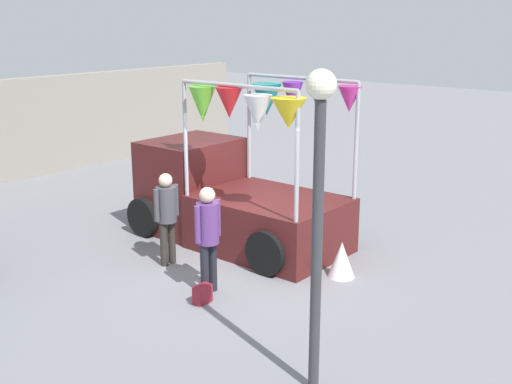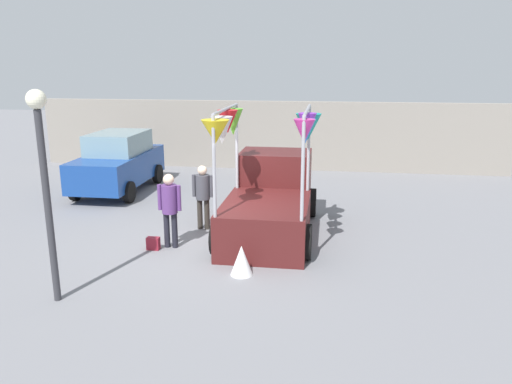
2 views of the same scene
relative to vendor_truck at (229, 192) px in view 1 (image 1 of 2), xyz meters
name	(u,v)px [view 1 (image 1 of 2)]	position (x,y,z in m)	size (l,w,h in m)	color
ground_plane	(233,266)	(-1.05, -1.03, -0.92)	(60.00, 60.00, 0.00)	slate
vendor_truck	(229,192)	(0.00, 0.00, 0.00)	(2.53, 4.17, 3.09)	#4C1919
person_customer	(208,230)	(-2.07, -1.45, 0.10)	(0.53, 0.34, 1.68)	black
person_vendor	(167,210)	(-1.66, -0.09, 0.05)	(0.53, 0.34, 1.60)	#2D2823
handbag	(202,294)	(-2.42, -1.65, -0.78)	(0.28, 0.16, 0.28)	maroon
street_lamp	(318,187)	(-3.24, -4.22, 1.47)	(0.32, 0.32, 3.62)	#333338
folded_kite_bundle_white	(342,259)	(-0.25, -2.69, -0.62)	(0.44, 0.44, 0.60)	white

